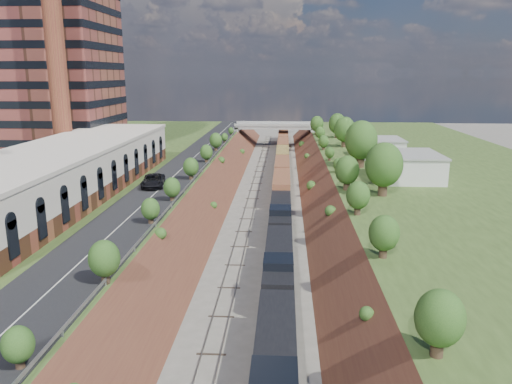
# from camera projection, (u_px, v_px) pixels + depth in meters

# --- Properties ---
(platform_left) EXTENTS (44.00, 180.00, 5.00)m
(platform_left) POSITION_uv_depth(u_px,v_px,m) (92.00, 179.00, 93.63)
(platform_left) COLOR #384E20
(platform_left) RESTS_ON ground
(platform_right) EXTENTS (44.00, 180.00, 5.00)m
(platform_right) POSITION_uv_depth(u_px,v_px,m) (450.00, 184.00, 89.92)
(platform_right) COLOR #384E20
(platform_right) RESTS_ON ground
(embankment_left) EXTENTS (10.00, 180.00, 10.00)m
(embankment_left) POSITION_uv_depth(u_px,v_px,m) (209.00, 194.00, 92.97)
(embankment_left) COLOR brown
(embankment_left) RESTS_ON ground
(embankment_right) EXTENTS (10.00, 180.00, 10.00)m
(embankment_right) POSITION_uv_depth(u_px,v_px,m) (327.00, 196.00, 91.73)
(embankment_right) COLOR brown
(embankment_right) RESTS_ON ground
(rail_left_track) EXTENTS (1.58, 180.00, 0.18)m
(rail_left_track) POSITION_uv_depth(u_px,v_px,m) (254.00, 194.00, 92.48)
(rail_left_track) COLOR gray
(rail_left_track) RESTS_ON ground
(rail_right_track) EXTENTS (1.58, 180.00, 0.18)m
(rail_right_track) POSITION_uv_depth(u_px,v_px,m) (282.00, 195.00, 92.19)
(rail_right_track) COLOR gray
(rail_right_track) RESTS_ON ground
(road) EXTENTS (8.00, 180.00, 0.10)m
(road) POSITION_uv_depth(u_px,v_px,m) (184.00, 167.00, 92.05)
(road) COLOR black
(road) RESTS_ON platform_left
(guardrail) EXTENTS (0.10, 171.00, 0.70)m
(guardrail) POSITION_uv_depth(u_px,v_px,m) (206.00, 165.00, 91.51)
(guardrail) COLOR #99999E
(guardrail) RESTS_ON platform_left
(commercial_building) EXTENTS (14.30, 62.30, 7.00)m
(commercial_building) POSITION_uv_depth(u_px,v_px,m) (65.00, 171.00, 70.59)
(commercial_building) COLOR brown
(commercial_building) RESTS_ON platform_left
(highrise_tower) EXTENTS (22.00, 22.00, 53.90)m
(highrise_tower) POSITION_uv_depth(u_px,v_px,m) (49.00, 17.00, 98.85)
(highrise_tower) COLOR brown
(highrise_tower) RESTS_ON platform_left
(smokestack) EXTENTS (3.20, 3.20, 40.00)m
(smokestack) POSITION_uv_depth(u_px,v_px,m) (56.00, 55.00, 84.69)
(smokestack) COLOR brown
(smokestack) RESTS_ON platform_left
(overpass) EXTENTS (24.50, 8.30, 7.40)m
(overpass) POSITION_uv_depth(u_px,v_px,m) (275.00, 131.00, 151.42)
(overpass) COLOR gray
(overpass) RESTS_ON ground
(white_building_near) EXTENTS (9.00, 12.00, 4.00)m
(white_building_near) POSITION_uv_depth(u_px,v_px,m) (409.00, 167.00, 81.64)
(white_building_near) COLOR silver
(white_building_near) RESTS_ON platform_right
(white_building_far) EXTENTS (8.00, 10.00, 3.60)m
(white_building_far) POSITION_uv_depth(u_px,v_px,m) (381.00, 148.00, 103.08)
(white_building_far) COLOR silver
(white_building_far) RESTS_ON platform_right
(tree_right_large) EXTENTS (5.25, 5.25, 7.61)m
(tree_right_large) POSITION_uv_depth(u_px,v_px,m) (384.00, 165.00, 69.80)
(tree_right_large) COLOR #473323
(tree_right_large) RESTS_ON platform_right
(tree_left_crest) EXTENTS (2.45, 2.45, 3.55)m
(tree_left_crest) POSITION_uv_depth(u_px,v_px,m) (143.00, 218.00, 52.54)
(tree_left_crest) COLOR #473323
(tree_left_crest) RESTS_ON platform_left
(freight_train) EXTENTS (2.96, 150.92, 4.55)m
(freight_train) POSITION_uv_depth(u_px,v_px,m) (282.00, 170.00, 102.13)
(freight_train) COLOR black
(freight_train) RESTS_ON ground
(suv) EXTENTS (4.12, 7.22, 1.90)m
(suv) POSITION_uv_depth(u_px,v_px,m) (153.00, 181.00, 75.71)
(suv) COLOR black
(suv) RESTS_ON road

